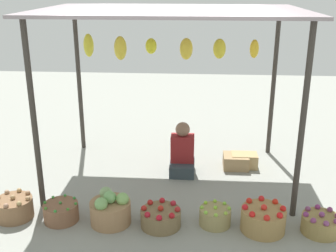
{
  "coord_description": "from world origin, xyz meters",
  "views": [
    {
      "loc": [
        0.36,
        -5.53,
        2.72
      ],
      "look_at": [
        0.0,
        -0.52,
        0.95
      ],
      "focal_mm": 44.68,
      "sensor_mm": 36.0,
      "label": 1
    }
  ],
  "objects": [
    {
      "name": "basket_red_tomatoes",
      "position": [
        1.14,
        -1.33,
        0.14
      ],
      "size": [
        0.51,
        0.51,
        0.33
      ],
      "color": "#9D7C49",
      "rests_on": "ground"
    },
    {
      "name": "ground_plane",
      "position": [
        0.0,
        0.0,
        0.0
      ],
      "size": [
        14.0,
        14.0,
        0.0
      ],
      "primitive_type": "plane",
      "color": "gray"
    },
    {
      "name": "wooden_crate_stacked_rear",
      "position": [
        1.1,
        0.37,
        0.11
      ],
      "size": [
        0.39,
        0.26,
        0.21
      ],
      "primitive_type": "cube",
      "color": "tan",
      "rests_on": "ground"
    },
    {
      "name": "market_stall_structure",
      "position": [
        -0.01,
        -0.01,
        2.16
      ],
      "size": [
        3.41,
        2.27,
        2.36
      ],
      "color": "#38332D",
      "rests_on": "ground"
    },
    {
      "name": "wooden_crate_near_vendor",
      "position": [
        0.97,
        0.34,
        0.1
      ],
      "size": [
        0.37,
        0.34,
        0.21
      ],
      "primitive_type": "cube",
      "color": "#A28258",
      "rests_on": "ground"
    },
    {
      "name": "basket_potatoes",
      "position": [
        -1.8,
        -1.28,
        0.13
      ],
      "size": [
        0.44,
        0.44,
        0.3
      ],
      "color": "brown",
      "rests_on": "ground"
    },
    {
      "name": "basket_limes",
      "position": [
        0.6,
        -1.26,
        0.1
      ],
      "size": [
        0.37,
        0.37,
        0.24
      ],
      "color": "#968955",
      "rests_on": "ground"
    },
    {
      "name": "basket_purple_onions",
      "position": [
        1.79,
        -1.34,
        0.11
      ],
      "size": [
        0.43,
        0.43,
        0.26
      ],
      "color": "olive",
      "rests_on": "ground"
    },
    {
      "name": "basket_red_apples",
      "position": [
        -0.03,
        -1.33,
        0.11
      ],
      "size": [
        0.47,
        0.47,
        0.26
      ],
      "color": "brown",
      "rests_on": "ground"
    },
    {
      "name": "basket_cabbages",
      "position": [
        -0.62,
        -1.31,
        0.17
      ],
      "size": [
        0.48,
        0.48,
        0.41
      ],
      "color": "#9C7650",
      "rests_on": "ground"
    },
    {
      "name": "basket_green_chilies",
      "position": [
        -1.22,
        -1.3,
        0.11
      ],
      "size": [
        0.41,
        0.41,
        0.25
      ],
      "color": "brown",
      "rests_on": "ground"
    },
    {
      "name": "vendor_person",
      "position": [
        0.17,
        0.11,
        0.3
      ],
      "size": [
        0.36,
        0.44,
        0.78
      ],
      "color": "#333F46",
      "rests_on": "ground"
    }
  ]
}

